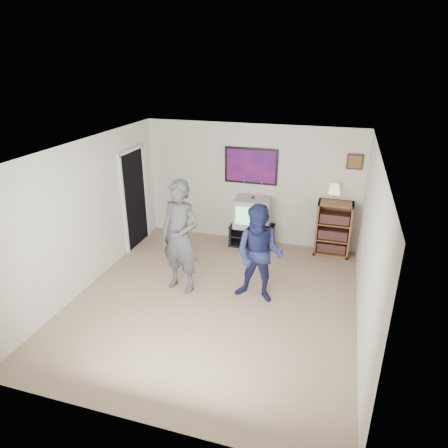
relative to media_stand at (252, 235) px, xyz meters
The scene contains 13 objects.
room_shell 2.15m from the media_stand, 93.52° to the right, with size 4.51×5.00×2.51m.
media_stand is the anchor object (origin of this frame).
crt_television 0.52m from the media_stand, behind, with size 0.71×0.60×0.60m, color #A9A8A4, non-canonical shape.
bookshelf 1.67m from the media_stand, ahead, with size 0.67×0.39×1.11m, color brown, non-canonical shape.
table_lamp 1.90m from the media_stand, ahead, with size 0.23×0.23×0.37m, color beige, non-canonical shape.
person_tall 2.28m from the media_stand, 110.74° to the right, with size 0.71×0.46×1.94m, color #3D3D40.
person_short 2.13m from the media_stand, 74.23° to the right, with size 0.80×0.62×1.64m, color #1B214B.
controller_left 2.21m from the media_stand, 114.54° to the right, with size 0.04×0.12×0.04m, color white.
controller_right 2.02m from the media_stand, 72.82° to the right, with size 0.04×0.12×0.04m, color white.
poster 1.45m from the media_stand, 115.33° to the left, with size 1.10×0.03×0.75m, color black.
air_vent 1.87m from the media_stand, 159.42° to the left, with size 0.28×0.02×0.14m, color white.
small_picture 2.52m from the media_stand, ahead, with size 0.30×0.03×0.30m, color #381A11.
doorway 2.55m from the media_stand, 165.00° to the right, with size 0.03×0.85×2.00m, color black.
Camera 1 is at (1.75, -5.29, 3.71)m, focal length 32.00 mm.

